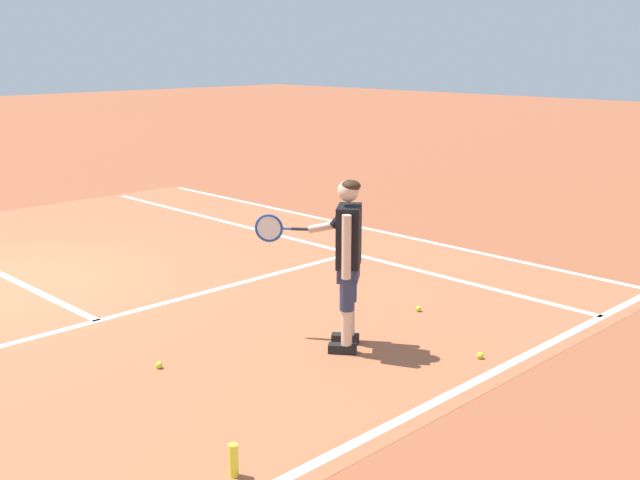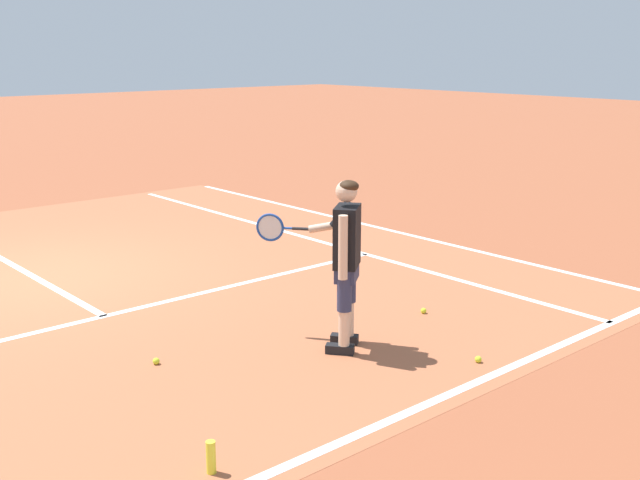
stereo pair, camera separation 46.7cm
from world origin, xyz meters
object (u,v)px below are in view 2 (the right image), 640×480
Objects in this scene: tennis_player at (344,253)px; tennis_ball_near_feet at (156,361)px; tennis_ball_by_baseline at (478,359)px; water_bottle at (211,457)px; tennis_ball_mid_court at (424,311)px.

tennis_ball_near_feet is at bearing 151.97° from tennis_player.
water_bottle reaches higher than tennis_ball_by_baseline.
water_bottle is at bearing -108.88° from tennis_ball_near_feet.
tennis_ball_near_feet is at bearing 166.95° from tennis_ball_mid_court.
tennis_player is at bearing 25.82° from water_bottle.
water_bottle is at bearing 179.89° from tennis_ball_by_baseline.
tennis_player reaches higher than tennis_ball_by_baseline.
tennis_ball_by_baseline is (0.72, -1.12, -0.96)m from tennis_player.
tennis_ball_near_feet is 1.00× the size of tennis_ball_by_baseline.
tennis_player is 25.95× the size of tennis_ball_by_baseline.
tennis_player is 2.71m from water_bottle.
tennis_ball_near_feet is 3.11m from tennis_ball_mid_court.
tennis_player is at bearing 122.77° from tennis_ball_by_baseline.
water_bottle is (-2.31, -1.12, -0.87)m from tennis_player.
tennis_ball_by_baseline is at bearing -40.23° from tennis_ball_near_feet.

